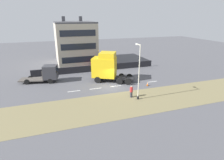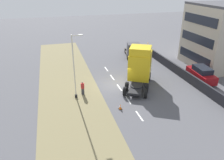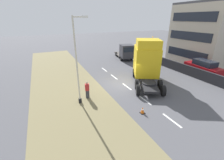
% 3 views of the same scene
% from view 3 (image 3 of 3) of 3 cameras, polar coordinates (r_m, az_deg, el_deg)
% --- Properties ---
extents(ground_plane, '(120.00, 120.00, 0.00)m').
position_cam_3_polar(ground_plane, '(16.91, 4.52, -1.62)').
color(ground_plane, '#515156').
rests_on(ground_plane, ground).
extents(grass_verge, '(7.00, 44.00, 0.01)m').
position_cam_3_polar(grass_verge, '(15.11, -15.78, -5.54)').
color(grass_verge, olive).
rests_on(grass_verge, ground).
extents(lane_markings, '(0.16, 14.60, 0.00)m').
position_cam_3_polar(lane_markings, '(16.36, 5.73, -2.52)').
color(lane_markings, white).
rests_on(lane_markings, ground).
extents(boundary_wall, '(0.25, 24.00, 1.25)m').
position_cam_3_polar(boundary_wall, '(22.33, 25.15, 4.06)').
color(boundary_wall, '#232328').
rests_on(boundary_wall, ground).
extents(building_block, '(10.43, 8.32, 10.21)m').
position_cam_3_polar(building_block, '(30.23, 33.64, 14.55)').
color(building_block, '#B7AD99').
rests_on(building_block, ground).
extents(lorry_cab, '(5.43, 6.90, 4.94)m').
position_cam_3_polar(lorry_cab, '(17.62, 12.97, 7.21)').
color(lorry_cab, black).
rests_on(lorry_cab, ground).
extents(flatbed_truck, '(3.31, 6.31, 2.72)m').
position_cam_3_polar(flatbed_truck, '(26.62, 5.26, 10.63)').
color(flatbed_truck, '#333338').
rests_on(flatbed_truck, ground).
extents(parked_car, '(2.26, 4.80, 1.95)m').
position_cam_3_polar(parked_car, '(22.70, 31.37, 4.03)').
color(parked_car, maroon).
rests_on(parked_car, ground).
extents(lamp_post, '(1.26, 0.28, 7.09)m').
position_cam_3_polar(lamp_post, '(12.30, -12.78, 5.22)').
color(lamp_post, black).
rests_on(lamp_post, ground).
extents(pedestrian, '(0.39, 0.39, 1.62)m').
position_cam_3_polar(pedestrian, '(13.93, -9.40, -3.84)').
color(pedestrian, '#333338').
rests_on(pedestrian, ground).
extents(traffic_cone_lead, '(0.36, 0.36, 0.58)m').
position_cam_3_polar(traffic_cone_lead, '(12.12, 11.58, -11.12)').
color(traffic_cone_lead, black).
rests_on(traffic_cone_lead, ground).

